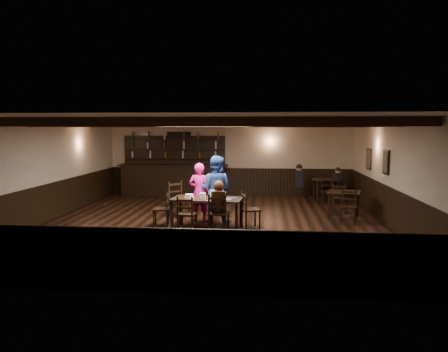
# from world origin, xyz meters

# --- Properties ---
(ground) EXTENTS (10.00, 10.00, 0.00)m
(ground) POSITION_xyz_m (0.00, 0.00, 0.00)
(ground) COLOR black
(ground) RESTS_ON ground
(room_shell) EXTENTS (9.02, 10.02, 2.71)m
(room_shell) POSITION_xyz_m (0.01, 0.04, 1.75)
(room_shell) COLOR beige
(room_shell) RESTS_ON ground
(dining_table) EXTENTS (1.79, 1.02, 0.75)m
(dining_table) POSITION_xyz_m (-0.10, -0.59, 0.68)
(dining_table) COLOR black
(dining_table) RESTS_ON ground
(chair_near_left) EXTENTS (0.46, 0.44, 0.88)m
(chair_near_left) POSITION_xyz_m (-0.53, -1.18, 0.52)
(chair_near_left) COLOR black
(chair_near_left) RESTS_ON ground
(chair_near_right) EXTENTS (0.49, 0.47, 0.96)m
(chair_near_right) POSITION_xyz_m (0.24, -1.24, 0.56)
(chair_near_right) COLOR black
(chair_near_right) RESTS_ON ground
(chair_end_left) EXTENTS (0.44, 0.45, 0.87)m
(chair_end_left) POSITION_xyz_m (-1.22, -0.49, 0.51)
(chair_end_left) COLOR black
(chair_end_left) RESTS_ON ground
(chair_end_right) EXTENTS (0.53, 0.54, 0.92)m
(chair_end_right) POSITION_xyz_m (0.90, -0.52, 0.54)
(chair_end_right) COLOR black
(chair_end_right) RESTS_ON ground
(chair_far_pushed) EXTENTS (0.65, 0.65, 1.01)m
(chair_far_pushed) POSITION_xyz_m (-1.12, 0.70, 0.59)
(chair_far_pushed) COLOR black
(chair_far_pushed) RESTS_ON ground
(woman_pink) EXTENTS (0.62, 0.45, 1.57)m
(woman_pink) POSITION_xyz_m (-0.41, 0.13, 0.79)
(woman_pink) COLOR #FB2AA3
(woman_pink) RESTS_ON ground
(man_blue) EXTENTS (0.97, 0.82, 1.77)m
(man_blue) POSITION_xyz_m (0.03, 0.05, 0.88)
(man_blue) COLOR navy
(man_blue) RESTS_ON ground
(seated_person) EXTENTS (0.34, 0.51, 0.83)m
(seated_person) POSITION_xyz_m (0.25, -1.18, 0.83)
(seated_person) COLOR black
(seated_person) RESTS_ON ground
(cake) EXTENTS (0.26, 0.26, 0.08)m
(cake) POSITION_xyz_m (-0.56, -0.53, 0.79)
(cake) COLOR white
(cake) RESTS_ON dining_table
(plate_stack_a) EXTENTS (0.15, 0.15, 0.14)m
(plate_stack_a) POSITION_xyz_m (-0.20, -0.67, 0.82)
(plate_stack_a) COLOR white
(plate_stack_a) RESTS_ON dining_table
(plate_stack_b) EXTENTS (0.16, 0.16, 0.19)m
(plate_stack_b) POSITION_xyz_m (0.06, -0.57, 0.85)
(plate_stack_b) COLOR white
(plate_stack_b) RESTS_ON dining_table
(tea_light) EXTENTS (0.05, 0.05, 0.06)m
(tea_light) POSITION_xyz_m (-0.06, -0.50, 0.78)
(tea_light) COLOR #A5A8AD
(tea_light) RESTS_ON dining_table
(salt_shaker) EXTENTS (0.03, 0.03, 0.08)m
(salt_shaker) POSITION_xyz_m (0.18, -0.74, 0.79)
(salt_shaker) COLOR silver
(salt_shaker) RESTS_ON dining_table
(pepper_shaker) EXTENTS (0.04, 0.04, 0.10)m
(pepper_shaker) POSITION_xyz_m (0.28, -0.68, 0.80)
(pepper_shaker) COLOR #A5A8AD
(pepper_shaker) RESTS_ON dining_table
(drink_glass) EXTENTS (0.07, 0.07, 0.11)m
(drink_glass) POSITION_xyz_m (0.20, -0.48, 0.81)
(drink_glass) COLOR silver
(drink_glass) RESTS_ON dining_table
(menu_red) EXTENTS (0.32, 0.24, 0.00)m
(menu_red) POSITION_xyz_m (0.36, -0.74, 0.75)
(menu_red) COLOR #982810
(menu_red) RESTS_ON dining_table
(menu_blue) EXTENTS (0.34, 0.24, 0.00)m
(menu_blue) POSITION_xyz_m (0.45, -0.50, 0.75)
(menu_blue) COLOR #0E1E4A
(menu_blue) RESTS_ON dining_table
(bar_counter) EXTENTS (4.01, 0.70, 2.20)m
(bar_counter) POSITION_xyz_m (-2.07, 4.72, 0.73)
(bar_counter) COLOR black
(bar_counter) RESTS_ON ground
(back_table_a) EXTENTS (1.04, 1.04, 0.75)m
(back_table_a) POSITION_xyz_m (3.49, 0.89, 0.65)
(back_table_a) COLOR black
(back_table_a) RESTS_ON ground
(back_table_b) EXTENTS (0.86, 0.86, 0.75)m
(back_table_b) POSITION_xyz_m (3.38, 3.82, 0.65)
(back_table_b) COLOR black
(back_table_b) RESTS_ON ground
(bg_patron_left) EXTENTS (0.25, 0.39, 0.79)m
(bg_patron_left) POSITION_xyz_m (2.49, 3.87, 0.86)
(bg_patron_left) COLOR black
(bg_patron_left) RESTS_ON ground
(bg_patron_right) EXTENTS (0.29, 0.38, 0.69)m
(bg_patron_right) POSITION_xyz_m (3.80, 3.88, 0.81)
(bg_patron_right) COLOR black
(bg_patron_right) RESTS_ON ground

